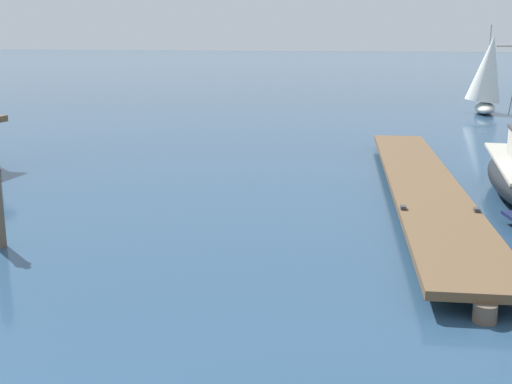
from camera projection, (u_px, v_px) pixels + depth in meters
floating_dock at (422, 183)px, 17.45m from camera, size 3.26×16.42×0.53m
distant_sailboat at (488, 75)px, 35.93m from camera, size 2.41×3.88×4.88m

